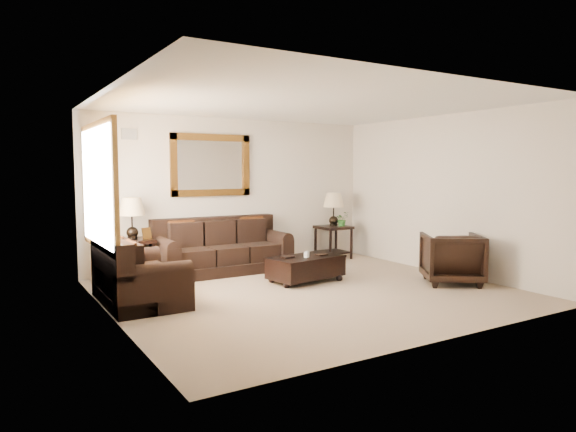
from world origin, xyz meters
TOP-DOWN VIEW (x-y plane):
  - room at (0.00, 0.00)m, footprint 5.51×5.01m
  - window at (-2.70, 0.90)m, footprint 0.07×1.96m
  - mirror at (-0.48, 2.47)m, footprint 1.50×0.06m
  - air_vent at (-1.90, 2.48)m, footprint 0.25×0.02m
  - sofa at (-0.48, 2.05)m, footprint 2.29×0.99m
  - loveseat at (-2.32, 0.68)m, footprint 0.94×1.58m
  - end_table_left at (-1.97, 2.16)m, footprint 0.60×0.60m
  - end_table_right at (2.00, 2.16)m, footprint 0.60×0.60m
  - coffee_table at (0.33, 0.61)m, footprint 1.28×0.83m
  - armchair at (2.20, -0.67)m, footprint 1.15×1.13m
  - potted_plant at (2.13, 2.05)m, footprint 0.26×0.29m

SIDE VIEW (x-z plane):
  - coffee_table at x=0.33m, z-range 0.00..0.50m
  - loveseat at x=-2.32m, z-range -0.12..0.77m
  - sofa at x=-0.48m, z-range -0.13..0.81m
  - armchair at x=2.20m, z-range 0.00..0.87m
  - potted_plant at x=2.13m, z-range 0.65..0.88m
  - end_table_right at x=2.00m, z-range 0.20..1.52m
  - end_table_left at x=-1.97m, z-range 0.20..1.53m
  - room at x=0.00m, z-range 0.00..2.71m
  - window at x=-2.70m, z-range 0.72..2.38m
  - mirror at x=-0.48m, z-range 1.30..2.40m
  - air_vent at x=-1.90m, z-range 2.26..2.44m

